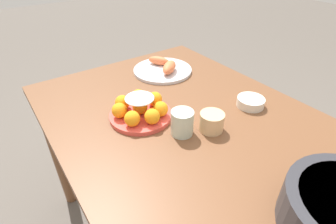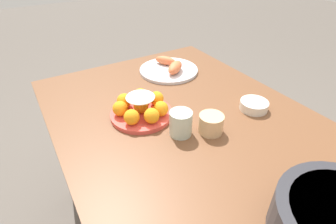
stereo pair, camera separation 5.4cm
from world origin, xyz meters
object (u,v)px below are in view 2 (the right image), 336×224
(seafood_platter, at_px, (170,68))
(cup_near, at_px, (180,123))
(dining_table, at_px, (194,149))
(cake_plate, at_px, (141,108))
(sauce_bowl, at_px, (254,105))
(cup_far, at_px, (211,124))

(seafood_platter, bearing_deg, cup_near, -26.99)
(cup_near, bearing_deg, seafood_platter, 153.01)
(dining_table, relative_size, cake_plate, 5.79)
(dining_table, relative_size, seafood_platter, 4.69)
(dining_table, height_order, sauce_bowl, sauce_bowl)
(seafood_platter, height_order, cup_near, cup_near)
(dining_table, height_order, cup_far, cup_far)
(cake_plate, bearing_deg, cup_near, 22.76)
(sauce_bowl, bearing_deg, dining_table, -94.63)
(sauce_bowl, bearing_deg, cup_far, -84.54)
(cup_near, relative_size, cup_far, 1.04)
(dining_table, xyz_separation_m, sauce_bowl, (0.02, 0.25, 0.12))
(cup_near, xyz_separation_m, cup_far, (0.04, 0.09, -0.01))
(cake_plate, height_order, seafood_platter, cake_plate)
(cake_plate, height_order, cup_far, cake_plate)
(cake_plate, height_order, sauce_bowl, cake_plate)
(sauce_bowl, relative_size, cup_near, 1.22)
(cake_plate, bearing_deg, seafood_platter, 133.21)
(cup_near, bearing_deg, sauce_bowl, 85.99)
(dining_table, height_order, cup_near, cup_near)
(sauce_bowl, relative_size, cup_far, 1.27)
(cup_near, bearing_deg, cup_far, 64.74)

